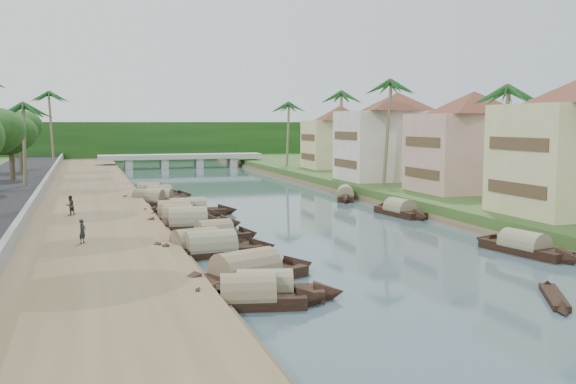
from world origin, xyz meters
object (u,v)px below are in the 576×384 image
object	(u,v)px
sampan_0	(265,291)
person_near	(82,231)
bridge	(181,158)
sampan_1	(248,298)

from	to	relation	value
sampan_0	person_near	bearing A→B (deg)	136.86
bridge	sampan_1	distance (m)	86.62
bridge	sampan_1	xyz separation A→B (m)	(-9.66, -86.07, -1.31)
sampan_1	person_near	xyz separation A→B (m)	(-6.74, 13.11, 1.10)
sampan_1	person_near	size ratio (longest dim) A/B	4.99
bridge	sampan_0	world-z (taller)	bridge
bridge	sampan_0	bearing A→B (deg)	-95.81
bridge	person_near	bearing A→B (deg)	-102.66
sampan_0	sampan_1	bearing A→B (deg)	-126.01
sampan_1	person_near	world-z (taller)	person_near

